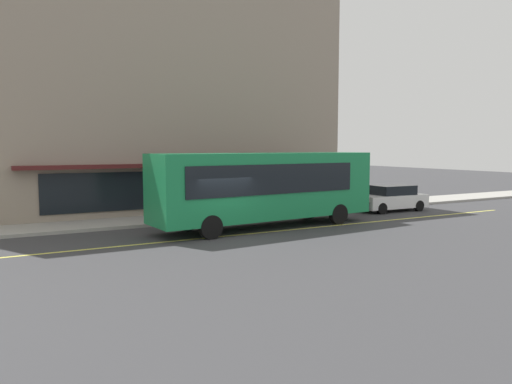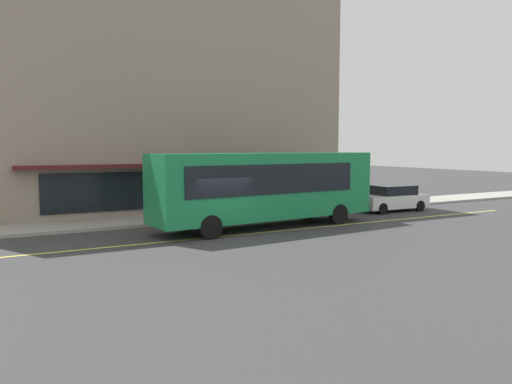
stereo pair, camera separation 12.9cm
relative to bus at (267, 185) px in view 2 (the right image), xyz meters
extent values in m
plane|color=#38383A|center=(-2.82, -1.10, -1.99)|extent=(120.00, 120.00, 0.00)
cube|color=#9E9B93|center=(-2.82, 4.19, -1.91)|extent=(80.00, 2.93, 0.15)
cube|color=#D8D14C|center=(-2.82, -1.10, -1.98)|extent=(36.00, 0.16, 0.01)
cube|color=gray|center=(-2.62, 10.31, 4.74)|extent=(22.37, 9.31, 13.44)
cube|color=#4C1919|center=(-2.62, 5.41, 0.81)|extent=(15.66, 0.70, 0.20)
cube|color=black|center=(-2.62, 5.63, -0.49)|extent=(13.42, 0.08, 2.00)
cube|color=#197F47|center=(-0.04, 0.00, 0.01)|extent=(11.16, 3.34, 3.00)
cube|color=black|center=(5.40, 0.42, 0.37)|extent=(0.28, 2.10, 1.80)
cube|color=black|center=(-0.43, 1.24, 0.37)|extent=(8.78, 0.74, 1.32)
cube|color=black|center=(-0.24, -1.29, 0.37)|extent=(8.78, 0.74, 1.32)
cube|color=#0CF259|center=(5.47, 0.42, 1.26)|extent=(0.23, 1.90, 0.36)
cube|color=#2D2D33|center=(5.50, 0.43, -1.24)|extent=(0.34, 2.41, 0.40)
cylinder|color=black|center=(3.39, 1.40, -1.49)|extent=(1.02, 0.38, 1.00)
cylinder|color=black|center=(3.56, -0.86, -1.49)|extent=(1.02, 0.38, 1.00)
cylinder|color=black|center=(-3.63, 0.85, -1.49)|extent=(1.02, 0.38, 1.00)
cylinder|color=black|center=(-3.46, -1.40, -1.49)|extent=(1.02, 0.38, 1.00)
cylinder|color=#2D2D33|center=(6.34, 3.18, -0.24)|extent=(0.12, 0.12, 3.20)
cube|color=black|center=(6.34, 3.38, 0.91)|extent=(0.30, 0.30, 0.90)
sphere|color=red|center=(6.34, 3.55, 1.18)|extent=(0.18, 0.18, 0.18)
sphere|color=orange|center=(6.34, 3.55, 0.91)|extent=(0.18, 0.18, 0.18)
sphere|color=green|center=(6.34, 3.55, 0.64)|extent=(0.18, 0.18, 0.18)
cube|color=white|center=(9.42, 1.62, -1.39)|extent=(4.35, 1.91, 0.75)
cube|color=black|center=(9.57, 1.62, -0.74)|extent=(2.45, 1.58, 0.55)
cylinder|color=black|center=(7.98, 0.84, -1.67)|extent=(0.65, 0.24, 0.64)
cylinder|color=black|center=(8.02, 2.48, -1.67)|extent=(0.65, 0.24, 0.64)
cylinder|color=black|center=(10.82, 0.77, -1.67)|extent=(0.65, 0.24, 0.64)
cylinder|color=black|center=(10.86, 2.40, -1.67)|extent=(0.65, 0.24, 0.64)
camera|label=1|loc=(-11.28, -19.58, 1.79)|focal=34.07mm
camera|label=2|loc=(-11.16, -19.64, 1.79)|focal=34.07mm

